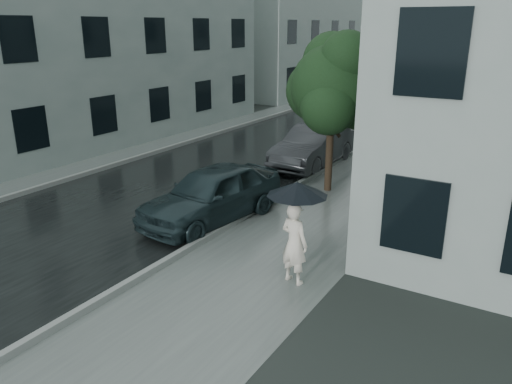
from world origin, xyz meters
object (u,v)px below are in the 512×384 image
Objects in this scene: lamp_post at (369,88)px; car_near at (212,194)px; street_tree at (334,85)px; pedestrian at (294,243)px; car_far at (314,146)px.

lamp_post is 9.25m from car_near.
car_near is at bearing -111.74° from street_tree.
street_tree is (-1.80, 6.06, 2.45)m from pedestrian.
lamp_post is 3.35m from car_far.
street_tree is at bearing -59.90° from pedestrian.
street_tree is 4.91m from lamp_post.
pedestrian is at bearing -20.94° from car_near.
car_far is at bearing -54.10° from pedestrian.
street_tree is at bearing -54.00° from car_far.
car_near is at bearing -15.75° from pedestrian.
lamp_post reaches higher than car_near.
car_far is at bearing 98.56° from car_near.
street_tree is 5.13m from car_near.
street_tree reaches higher than lamp_post.
pedestrian is 0.37× the size of lamp_post.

